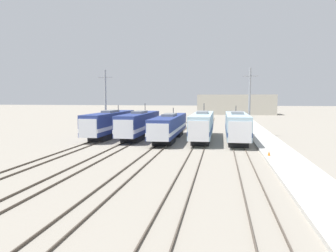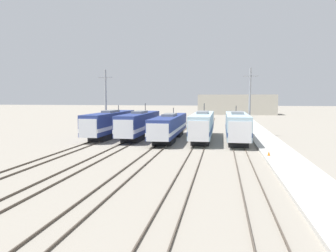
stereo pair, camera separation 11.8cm
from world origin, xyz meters
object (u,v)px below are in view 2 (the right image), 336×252
(locomotive_center_left, at_px, (139,124))
(locomotive_center, at_px, (169,126))
(locomotive_far_left, at_px, (110,123))
(catenary_tower_right, at_px, (250,101))
(locomotive_far_right, at_px, (237,127))
(catenary_tower_left, at_px, (106,101))
(locomotive_center_right, at_px, (202,125))
(traffic_cone, at_px, (269,153))

(locomotive_center_left, relative_size, locomotive_center, 0.93)
(locomotive_far_left, xyz_separation_m, catenary_tower_right, (22.12, 4.41, 3.53))
(locomotive_center_left, distance_m, catenary_tower_right, 18.25)
(locomotive_far_right, bearing_deg, locomotive_center_left, 171.26)
(locomotive_center, height_order, catenary_tower_left, catenary_tower_left)
(locomotive_center_right, height_order, catenary_tower_right, catenary_tower_right)
(locomotive_center_left, bearing_deg, catenary_tower_left, 144.76)
(locomotive_center_left, xyz_separation_m, traffic_cone, (17.69, -14.03, -1.66))
(catenary_tower_left, height_order, traffic_cone, catenary_tower_left)
(catenary_tower_right, xyz_separation_m, traffic_cone, (0.53, -19.12, -5.22))
(catenary_tower_left, relative_size, traffic_cone, 22.81)
(locomotive_center_left, height_order, catenary_tower_left, catenary_tower_left)
(locomotive_far_left, height_order, catenary_tower_right, catenary_tower_right)
(locomotive_center_left, xyz_separation_m, locomotive_center_right, (9.93, -0.99, 0.04))
(locomotive_center_right, bearing_deg, traffic_cone, -59.23)
(locomotive_far_right, bearing_deg, locomotive_far_left, 171.49)
(locomotive_center_left, distance_m, catenary_tower_left, 9.51)
(locomotive_far_left, bearing_deg, catenary_tower_left, 116.96)
(locomotive_far_right, bearing_deg, catenary_tower_right, 72.90)
(traffic_cone, bearing_deg, catenary_tower_left, 142.48)
(locomotive_center_right, relative_size, catenary_tower_right, 1.62)
(locomotive_far_left, height_order, traffic_cone, locomotive_far_left)
(locomotive_center_right, distance_m, catenary_tower_right, 10.08)
(locomotive_center, bearing_deg, catenary_tower_right, 27.89)
(catenary_tower_right, relative_size, traffic_cone, 22.81)
(locomotive_center, bearing_deg, catenary_tower_left, 152.06)
(locomotive_far_left, height_order, locomotive_center, locomotive_far_left)
(locomotive_far_right, relative_size, catenary_tower_right, 1.46)
(locomotive_far_left, xyz_separation_m, catenary_tower_left, (-2.24, 4.41, 3.53))
(catenary_tower_left, bearing_deg, locomotive_far_right, -18.47)
(locomotive_center, relative_size, catenary_tower_right, 1.70)
(catenary_tower_left, bearing_deg, locomotive_center_right, -19.55)
(locomotive_center_right, xyz_separation_m, catenary_tower_left, (-17.13, 6.08, 3.52))
(locomotive_far_right, distance_m, catenary_tower_right, 8.48)
(locomotive_far_right, distance_m, traffic_cone, 12.19)
(locomotive_far_left, bearing_deg, locomotive_center, -11.63)
(locomotive_center_left, bearing_deg, locomotive_far_right, -8.74)
(locomotive_far_left, height_order, locomotive_center_right, locomotive_center_right)
(locomotive_far_left, bearing_deg, locomotive_center_right, -6.41)
(locomotive_center_left, height_order, locomotive_center_right, locomotive_center_right)
(locomotive_center, height_order, locomotive_center_right, locomotive_center_right)
(locomotive_far_right, xyz_separation_m, traffic_cone, (2.80, -11.74, -1.72))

